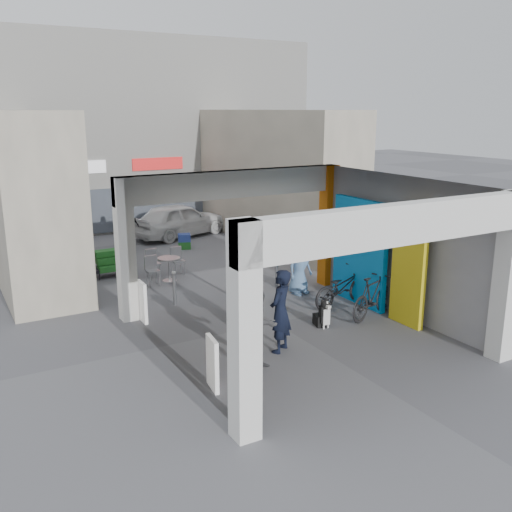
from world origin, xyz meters
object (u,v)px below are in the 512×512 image
produce_stand (113,266)px  man_crates (127,227)px  man_with_dog (280,311)px  man_back_turned (259,330)px  border_collie (323,315)px  bicycle_rear (372,296)px  white_van (180,220)px  man_elderly (300,266)px  bicycle_front (342,287)px  cafe_set (163,269)px

produce_stand → man_crates: man_crates is taller
man_with_dog → man_crates: size_ratio=1.10×
man_back_turned → border_collie: bearing=25.5°
bicycle_rear → white_van: size_ratio=0.45×
produce_stand → man_elderly: (4.04, -4.32, 0.48)m
produce_stand → border_collie: produce_stand is taller
border_collie → man_crates: size_ratio=0.44×
man_elderly → man_crates: man_crates is taller
produce_stand → white_van: white_van is taller
man_back_turned → bicycle_front: size_ratio=0.85×
man_elderly → bicycle_rear: (0.52, -2.46, -0.26)m
man_elderly → bicycle_front: (0.39, -1.40, -0.29)m
border_collie → man_elderly: (0.92, 2.38, 0.51)m
produce_stand → man_elderly: size_ratio=0.76×
border_collie → bicycle_front: bicycle_front is taller
border_collie → man_with_dog: man_with_dog is taller
man_with_dog → man_crates: 10.56m
cafe_set → bicycle_rear: 6.60m
man_elderly → man_crates: 7.93m
cafe_set → man_with_dog: size_ratio=0.80×
bicycle_rear → white_van: bearing=-16.2°
man_with_dog → man_elderly: man_with_dog is taller
man_back_turned → bicycle_front: bearing=29.4°
man_with_dog → bicycle_rear: size_ratio=1.00×
produce_stand → border_collie: 7.39m
cafe_set → bicycle_rear: (3.37, -5.67, 0.23)m
man_with_dog → produce_stand: bearing=-113.9°
cafe_set → man_elderly: bearing=-48.5°
man_with_dog → man_elderly: bearing=-165.0°
white_van → produce_stand: bearing=120.8°
cafe_set → border_collie: (1.92, -5.59, -0.02)m
produce_stand → white_van: bearing=38.2°
man_elderly → cafe_set: bearing=119.9°
man_with_dog → bicycle_rear: man_with_dog is taller
man_back_turned → bicycle_rear: 4.07m
cafe_set → man_elderly: (2.84, -3.21, 0.49)m
cafe_set → bicycle_rear: size_ratio=0.80×
cafe_set → white_van: (2.74, 5.35, 0.38)m
border_collie → man_back_turned: 2.79m
white_van → bicycle_front: bearing=166.5°
produce_stand → white_van: 5.80m
man_back_turned → bicycle_rear: bearing=15.3°
bicycle_front → man_back_turned: bearing=110.7°
cafe_set → produce_stand: size_ratio=1.18×
border_collie → man_with_dog: (-1.62, -0.69, 0.61)m
produce_stand → man_crates: (1.43, 3.17, 0.50)m
bicycle_front → man_elderly: bearing=6.1°
produce_stand → man_back_turned: 7.96m
cafe_set → border_collie: bearing=-71.1°
man_with_dog → white_van: size_ratio=0.45×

